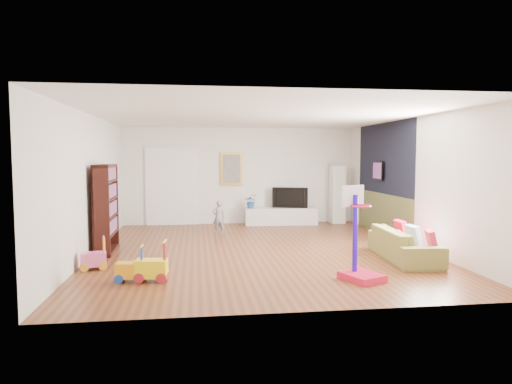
{
  "coord_description": "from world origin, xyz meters",
  "views": [
    {
      "loc": [
        -1.26,
        -9.06,
        1.9
      ],
      "look_at": [
        0.0,
        0.4,
        1.15
      ],
      "focal_mm": 32.0,
      "sensor_mm": 36.0,
      "label": 1
    }
  ],
  "objects": [
    {
      "name": "wall_left",
      "position": [
        -3.25,
        0.0,
        1.35
      ],
      "size": [
        0.0,
        7.5,
        2.7
      ],
      "primitive_type": "cube",
      "color": "white",
      "rests_on": "ground"
    },
    {
      "name": "ride_on_orange",
      "position": [
        -2.26,
        -2.07,
        0.27
      ],
      "size": [
        0.43,
        0.29,
        0.55
      ],
      "primitive_type": "cube",
      "rotation": [
        0.0,
        0.0,
        -0.08
      ],
      "color": "#FCA214",
      "rests_on": "ground"
    },
    {
      "name": "wall_front",
      "position": [
        0.0,
        -3.75,
        1.35
      ],
      "size": [
        6.5,
        0.0,
        2.7
      ],
      "primitive_type": "cube",
      "color": "silver",
      "rests_on": "ground"
    },
    {
      "name": "artwork_right",
      "position": [
        3.17,
        1.6,
        1.55
      ],
      "size": [
        0.04,
        0.56,
        0.46
      ],
      "primitive_type": "cube",
      "color": "#7F3F8C",
      "rests_on": "wall_right"
    },
    {
      "name": "pillow_left",
      "position": [
        2.77,
        -1.76,
        0.45
      ],
      "size": [
        0.19,
        0.37,
        0.36
      ],
      "primitive_type": "cube",
      "rotation": [
        0.0,
        0.0,
        -0.27
      ],
      "color": "#C52243",
      "rests_on": "sofa"
    },
    {
      "name": "tv",
      "position": [
        1.37,
        3.41,
        0.75
      ],
      "size": [
        0.99,
        0.42,
        0.57
      ],
      "primitive_type": "imported",
      "rotation": [
        0.0,
        0.0,
        -0.3
      ],
      "color": "black",
      "rests_on": "media_console"
    },
    {
      "name": "tall_cabinet",
      "position": [
        2.74,
        3.44,
        0.82
      ],
      "size": [
        0.38,
        0.38,
        1.64
      ],
      "primitive_type": "cube",
      "rotation": [
        0.0,
        0.0,
        -0.0
      ],
      "color": "silver",
      "rests_on": "ground"
    },
    {
      "name": "ride_on_yellow",
      "position": [
        -1.93,
        -2.1,
        0.31
      ],
      "size": [
        0.5,
        0.34,
        0.62
      ],
      "primitive_type": "cube",
      "rotation": [
        0.0,
        0.0,
        -0.11
      ],
      "color": "yellow",
      "rests_on": "ground"
    },
    {
      "name": "basketball_hoop",
      "position": [
        1.25,
        -2.47,
        0.73
      ],
      "size": [
        0.7,
        0.76,
        1.46
      ],
      "primitive_type": "cube",
      "rotation": [
        0.0,
        0.0,
        0.41
      ],
      "color": "red",
      "rests_on": "ground"
    },
    {
      "name": "ride_on_pink",
      "position": [
        -2.97,
        -1.23,
        0.27
      ],
      "size": [
        0.46,
        0.34,
        0.54
      ],
      "primitive_type": "cube",
      "rotation": [
        0.0,
        0.0,
        0.23
      ],
      "color": "pink",
      "rests_on": "ground"
    },
    {
      "name": "pillow_right",
      "position": [
        2.75,
        -0.65,
        0.45
      ],
      "size": [
        0.11,
        0.4,
        0.4
      ],
      "primitive_type": "cube",
      "rotation": [
        0.0,
        0.0,
        -0.02
      ],
      "color": "red",
      "rests_on": "sofa"
    },
    {
      "name": "pillow_center",
      "position": [
        2.72,
        -1.21,
        0.45
      ],
      "size": [
        0.12,
        0.38,
        0.37
      ],
      "primitive_type": "cube",
      "rotation": [
        0.0,
        0.0,
        0.07
      ],
      "color": "white",
      "rests_on": "sofa"
    },
    {
      "name": "ceiling",
      "position": [
        0.0,
        0.0,
        2.7
      ],
      "size": [
        6.5,
        7.5,
        0.0
      ],
      "primitive_type": "cube",
      "color": "white",
      "rests_on": "ground"
    },
    {
      "name": "wall_back",
      "position": [
        0.0,
        3.75,
        1.35
      ],
      "size": [
        6.5,
        0.0,
        2.7
      ],
      "primitive_type": "cube",
      "color": "silver",
      "rests_on": "ground"
    },
    {
      "name": "olive_wainscot",
      "position": [
        3.23,
        1.4,
        0.5
      ],
      "size": [
        0.01,
        3.2,
        1.0
      ],
      "primitive_type": "cube",
      "color": "brown",
      "rests_on": "wall_right"
    },
    {
      "name": "child",
      "position": [
        -0.71,
        1.98,
        0.42
      ],
      "size": [
        0.33,
        0.24,
        0.83
      ],
      "primitive_type": "imported",
      "rotation": [
        0.0,
        0.0,
        3.28
      ],
      "color": "gray",
      "rests_on": "ground"
    },
    {
      "name": "navy_accent",
      "position": [
        3.23,
        1.4,
        1.85
      ],
      "size": [
        0.01,
        3.2,
        1.7
      ],
      "primitive_type": "cube",
      "color": "black",
      "rests_on": "wall_right"
    },
    {
      "name": "media_console",
      "position": [
        1.1,
        3.37,
        0.23
      ],
      "size": [
        2.03,
        0.6,
        0.47
      ],
      "primitive_type": "cube",
      "rotation": [
        0.0,
        0.0,
        -0.05
      ],
      "color": "silver",
      "rests_on": "ground"
    },
    {
      "name": "painting_back",
      "position": [
        -0.25,
        3.71,
        1.55
      ],
      "size": [
        0.62,
        0.06,
        0.92
      ],
      "primitive_type": "cube",
      "color": "gold",
      "rests_on": "wall_back"
    },
    {
      "name": "doorway",
      "position": [
        -1.9,
        3.71,
        1.05
      ],
      "size": [
        1.45,
        0.06,
        2.1
      ],
      "primitive_type": "cube",
      "color": "white",
      "rests_on": "ground"
    },
    {
      "name": "bookshelf",
      "position": [
        -3.02,
        0.22,
        0.87
      ],
      "size": [
        0.34,
        1.2,
        1.74
      ],
      "primitive_type": "cube",
      "rotation": [
        0.0,
        0.0,
        0.02
      ],
      "color": "black",
      "rests_on": "ground"
    },
    {
      "name": "sofa",
      "position": [
        2.54,
        -1.19,
        0.28
      ],
      "size": [
        0.89,
        1.98,
        0.56
      ],
      "primitive_type": "imported",
      "rotation": [
        0.0,
        0.0,
        1.5
      ],
      "color": "olive",
      "rests_on": "ground"
    },
    {
      "name": "vase_plant",
      "position": [
        0.26,
        3.37,
        0.67
      ],
      "size": [
        0.36,
        0.31,
        0.4
      ],
      "primitive_type": "imported",
      "rotation": [
        0.0,
        0.0,
        0.01
      ],
      "color": "#204F8C",
      "rests_on": "media_console"
    },
    {
      "name": "wall_right",
      "position": [
        3.25,
        0.0,
        1.35
      ],
      "size": [
        0.0,
        7.5,
        2.7
      ],
      "primitive_type": "cube",
      "color": "white",
      "rests_on": "ground"
    },
    {
      "name": "floor",
      "position": [
        0.0,
        0.0,
        0.0
      ],
      "size": [
        6.5,
        7.5,
        0.0
      ],
      "primitive_type": "cube",
      "color": "brown",
      "rests_on": "ground"
    }
  ]
}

